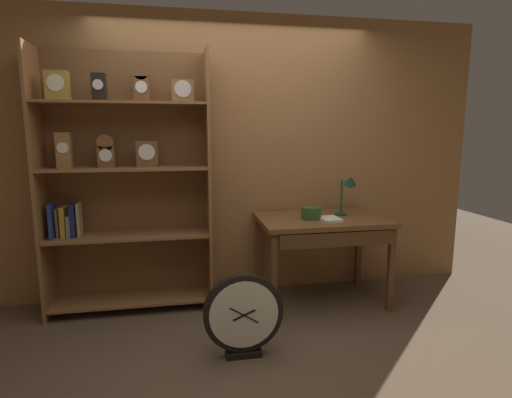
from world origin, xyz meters
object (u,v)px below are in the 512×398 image
(open_repair_manual, at_px, (330,219))
(workbench, at_px, (323,228))
(bookshelf, at_px, (124,181))
(desk_lamp, at_px, (348,188))
(toolbox_small, at_px, (311,213))
(round_clock_large, at_px, (243,315))

(open_repair_manual, bearing_deg, workbench, 99.08)
(bookshelf, relative_size, desk_lamp, 5.67)
(desk_lamp, xyz_separation_m, toolbox_small, (-0.38, -0.10, -0.20))
(desk_lamp, bearing_deg, toolbox_small, -165.17)
(desk_lamp, xyz_separation_m, open_repair_manual, (-0.23, -0.17, -0.24))
(workbench, xyz_separation_m, desk_lamp, (0.25, 0.07, 0.34))
(toolbox_small, bearing_deg, round_clock_large, -134.24)
(bookshelf, height_order, desk_lamp, bookshelf)
(workbench, height_order, round_clock_large, workbench)
(desk_lamp, xyz_separation_m, round_clock_large, (-1.09, -0.84, -0.74))
(round_clock_large, bearing_deg, toolbox_small, 45.76)
(open_repair_manual, bearing_deg, toolbox_small, 149.53)
(bookshelf, xyz_separation_m, workbench, (1.71, -0.22, -0.44))
(desk_lamp, relative_size, open_repair_manual, 1.77)
(bookshelf, bearing_deg, open_repair_manual, -10.57)
(toolbox_small, xyz_separation_m, open_repair_manual, (0.15, -0.08, -0.04))
(desk_lamp, bearing_deg, bookshelf, 175.69)
(desk_lamp, height_order, open_repair_manual, desk_lamp)
(workbench, relative_size, toolbox_small, 7.67)
(workbench, xyz_separation_m, open_repair_manual, (0.02, -0.11, 0.10))
(desk_lamp, height_order, round_clock_large, desk_lamp)
(bookshelf, distance_m, toolbox_small, 1.63)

